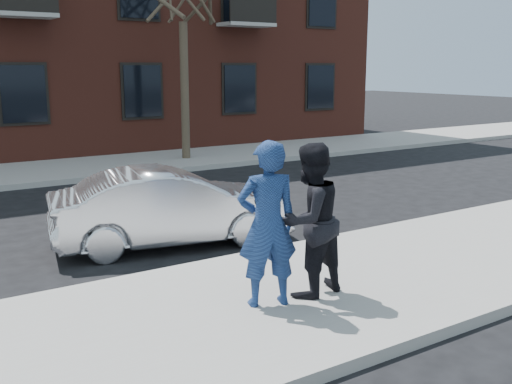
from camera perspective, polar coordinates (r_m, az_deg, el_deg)
ground at (r=7.85m, az=-0.19°, el=-10.76°), size 100.00×100.00×0.00m
near_sidewalk at (r=7.63m, az=0.85°, el=-10.85°), size 50.00×3.50×0.15m
near_curb at (r=9.08m, az=-5.53°, el=-7.11°), size 50.00×0.10×0.15m
far_sidewalk at (r=18.02m, az=-19.93°, el=1.77°), size 50.00×3.50×0.15m
far_curb at (r=16.30m, az=-18.47°, el=0.86°), size 50.00×0.10×0.15m
silver_sedan at (r=10.32m, az=-8.05°, el=-1.44°), size 4.23×2.17×1.33m
man_hoodie at (r=7.18m, az=1.08°, el=-3.08°), size 0.85×0.68×2.03m
man_peacoat at (r=7.55m, az=5.14°, el=-2.69°), size 1.06×0.89×1.96m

